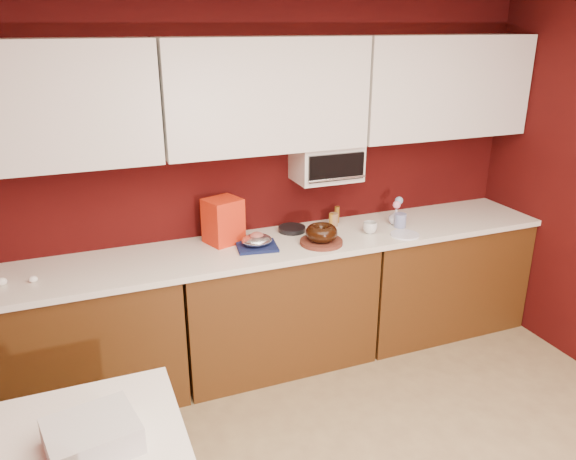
% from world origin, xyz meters
% --- Properties ---
extents(wall_back, '(4.00, 0.02, 2.50)m').
position_xyz_m(wall_back, '(0.00, 2.25, 1.25)').
color(wall_back, '#3B0908').
rests_on(wall_back, floor).
extents(base_cabinet_left, '(1.31, 0.58, 0.86)m').
position_xyz_m(base_cabinet_left, '(-1.33, 1.94, 0.43)').
color(base_cabinet_left, '#4E2C0F').
rests_on(base_cabinet_left, floor).
extents(base_cabinet_center, '(1.31, 0.58, 0.86)m').
position_xyz_m(base_cabinet_center, '(0.00, 1.94, 0.43)').
color(base_cabinet_center, '#4E2C0F').
rests_on(base_cabinet_center, floor).
extents(base_cabinet_right, '(1.31, 0.58, 0.86)m').
position_xyz_m(base_cabinet_right, '(1.33, 1.94, 0.43)').
color(base_cabinet_right, '#4E2C0F').
rests_on(base_cabinet_right, floor).
extents(countertop, '(4.00, 0.62, 0.04)m').
position_xyz_m(countertop, '(0.00, 1.94, 0.88)').
color(countertop, white).
rests_on(countertop, base_cabinet_center).
extents(upper_cabinet_left, '(1.31, 0.33, 0.70)m').
position_xyz_m(upper_cabinet_left, '(-1.33, 2.08, 1.85)').
color(upper_cabinet_left, white).
rests_on(upper_cabinet_left, wall_back).
extents(upper_cabinet_center, '(1.31, 0.33, 0.70)m').
position_xyz_m(upper_cabinet_center, '(0.00, 2.08, 1.85)').
color(upper_cabinet_center, white).
rests_on(upper_cabinet_center, wall_back).
extents(upper_cabinet_right, '(1.31, 0.33, 0.70)m').
position_xyz_m(upper_cabinet_right, '(1.33, 2.08, 1.85)').
color(upper_cabinet_right, white).
rests_on(upper_cabinet_right, wall_back).
extents(toaster_oven, '(0.45, 0.30, 0.25)m').
position_xyz_m(toaster_oven, '(0.45, 2.10, 1.38)').
color(toaster_oven, white).
rests_on(toaster_oven, upper_cabinet_center).
extents(toaster_oven_door, '(0.40, 0.02, 0.18)m').
position_xyz_m(toaster_oven_door, '(0.45, 1.94, 1.38)').
color(toaster_oven_door, black).
rests_on(toaster_oven_door, toaster_oven).
extents(toaster_oven_handle, '(0.42, 0.02, 0.02)m').
position_xyz_m(toaster_oven_handle, '(0.45, 1.93, 1.30)').
color(toaster_oven_handle, silver).
rests_on(toaster_oven_handle, toaster_oven).
extents(cake_base, '(0.37, 0.37, 0.03)m').
position_xyz_m(cake_base, '(0.29, 1.81, 0.91)').
color(cake_base, '#5F291C').
rests_on(cake_base, countertop).
extents(bundt_cake, '(0.27, 0.27, 0.09)m').
position_xyz_m(bundt_cake, '(0.29, 1.81, 0.98)').
color(bundt_cake, black).
rests_on(bundt_cake, cake_base).
extents(navy_towel, '(0.29, 0.25, 0.02)m').
position_xyz_m(navy_towel, '(-0.13, 1.90, 0.91)').
color(navy_towel, '#131B49').
rests_on(navy_towel, countertop).
extents(foil_ham_nest, '(0.22, 0.19, 0.07)m').
position_xyz_m(foil_ham_nest, '(-0.13, 1.90, 0.96)').
color(foil_ham_nest, silver).
rests_on(foil_ham_nest, navy_towel).
extents(roasted_ham, '(0.10, 0.09, 0.06)m').
position_xyz_m(roasted_ham, '(-0.13, 1.90, 0.98)').
color(roasted_ham, '#A9574D').
rests_on(roasted_ham, foil_ham_nest).
extents(pandoro_box, '(0.27, 0.26, 0.30)m').
position_xyz_m(pandoro_box, '(-0.30, 2.09, 1.05)').
color(pandoro_box, red).
rests_on(pandoro_box, countertop).
extents(dark_pan, '(0.23, 0.23, 0.03)m').
position_xyz_m(dark_pan, '(0.20, 2.11, 0.92)').
color(dark_pan, black).
rests_on(dark_pan, countertop).
extents(coffee_mug, '(0.12, 0.12, 0.10)m').
position_xyz_m(coffee_mug, '(0.69, 1.87, 0.95)').
color(coffee_mug, silver).
rests_on(coffee_mug, countertop).
extents(blue_jar, '(0.10, 0.10, 0.10)m').
position_xyz_m(blue_jar, '(0.95, 1.90, 0.95)').
color(blue_jar, navy).
rests_on(blue_jar, countertop).
extents(flower_vase, '(0.09, 0.09, 0.13)m').
position_xyz_m(flower_vase, '(0.95, 1.97, 0.96)').
color(flower_vase, silver).
rests_on(flower_vase, countertop).
extents(flower_pink, '(0.06, 0.06, 0.06)m').
position_xyz_m(flower_pink, '(0.95, 1.97, 1.05)').
color(flower_pink, pink).
rests_on(flower_pink, flower_vase).
extents(flower_blue, '(0.06, 0.06, 0.06)m').
position_xyz_m(flower_blue, '(0.98, 1.99, 1.07)').
color(flower_blue, '#7FA4CB').
rests_on(flower_blue, flower_vase).
extents(china_plate, '(0.24, 0.24, 0.01)m').
position_xyz_m(china_plate, '(0.89, 1.74, 0.91)').
color(china_plate, white).
rests_on(china_plate, countertop).
extents(amber_bottle, '(0.04, 0.04, 0.10)m').
position_xyz_m(amber_bottle, '(0.49, 2.09, 0.95)').
color(amber_bottle, '#9A691C').
rests_on(amber_bottle, countertop).
extents(paper_cup, '(0.07, 0.07, 0.10)m').
position_xyz_m(paper_cup, '(0.52, 2.10, 0.95)').
color(paper_cup, olive).
rests_on(paper_cup, countertop).
extents(egg_left, '(0.06, 0.05, 0.05)m').
position_xyz_m(egg_left, '(-1.63, 1.90, 0.92)').
color(egg_left, white).
rests_on(egg_left, countertop).
extents(egg_right, '(0.06, 0.05, 0.04)m').
position_xyz_m(egg_right, '(-1.47, 1.88, 0.92)').
color(egg_right, white).
rests_on(egg_right, countertop).
extents(newspaper_stack, '(0.37, 0.33, 0.12)m').
position_xyz_m(newspaper_stack, '(-1.25, 0.56, 0.81)').
color(newspaper_stack, silver).
rests_on(newspaper_stack, dining_table).
extents(amber_bottle_tall, '(0.04, 0.04, 0.12)m').
position_xyz_m(amber_bottle_tall, '(0.57, 2.16, 0.96)').
color(amber_bottle_tall, brown).
rests_on(amber_bottle_tall, countertop).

